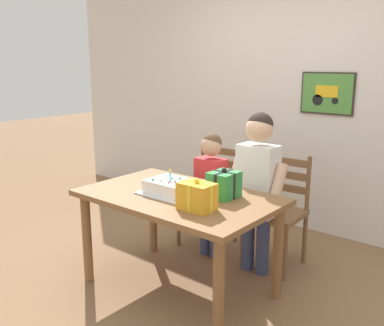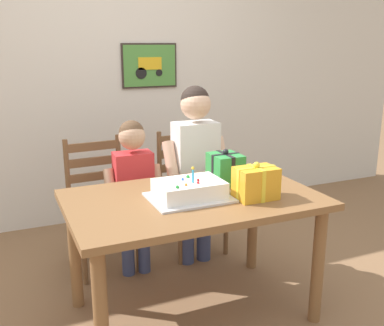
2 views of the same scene
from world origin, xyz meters
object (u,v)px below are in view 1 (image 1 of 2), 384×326
at_px(child_older, 258,178).
at_px(child_younger, 211,183).
at_px(birthday_cake, 173,188).
at_px(gift_box_red_large, 197,196).
at_px(dining_table, 179,208).
at_px(gift_box_beside_cake, 224,185).
at_px(chair_left, 210,194).
at_px(chair_right, 277,210).

bearing_deg(child_older, child_younger, 179.94).
xyz_separation_m(birthday_cake, child_younger, (-0.13, 0.63, -0.13)).
bearing_deg(gift_box_red_large, child_older, 91.35).
height_order(dining_table, gift_box_beside_cake, gift_box_beside_cake).
distance_m(gift_box_beside_cake, chair_left, 1.00).
relative_size(gift_box_red_large, child_older, 0.18).
bearing_deg(child_younger, child_older, -0.06).
bearing_deg(child_older, gift_box_red_large, -88.65).
distance_m(gift_box_beside_cake, chair_right, 0.77).
relative_size(birthday_cake, chair_right, 0.48).
distance_m(birthday_cake, chair_right, 0.99).
bearing_deg(birthday_cake, chair_left, 110.02).
xyz_separation_m(gift_box_beside_cake, child_older, (0.00, 0.45, -0.04)).
relative_size(birthday_cake, gift_box_red_large, 1.90).
bearing_deg(child_older, chair_right, 75.89).
bearing_deg(child_younger, chair_left, 127.40).
height_order(chair_right, child_younger, child_younger).
height_order(gift_box_red_large, chair_right, gift_box_red_large).
distance_m(birthday_cake, chair_left, 0.97).
relative_size(chair_right, child_younger, 0.85).
distance_m(birthday_cake, child_younger, 0.65).
bearing_deg(gift_box_red_large, chair_left, 122.95).
bearing_deg(gift_box_beside_cake, birthday_cake, -150.42).
xyz_separation_m(birthday_cake, gift_box_red_large, (0.34, -0.14, 0.04)).
bearing_deg(child_younger, gift_box_beside_cake, -44.70).
relative_size(gift_box_red_large, chair_left, 0.25).
xyz_separation_m(dining_table, child_younger, (-0.17, 0.60, 0.02)).
distance_m(chair_right, child_younger, 0.60).
xyz_separation_m(dining_table, birthday_cake, (-0.03, -0.03, 0.15)).
xyz_separation_m(gift_box_beside_cake, chair_left, (-0.63, 0.68, -0.36)).
height_order(dining_table, chair_right, chair_right).
bearing_deg(birthday_cake, gift_box_beside_cake, 29.58).
bearing_deg(chair_right, dining_table, -112.38).
distance_m(dining_table, gift_box_red_large, 0.40).
bearing_deg(chair_left, dining_table, -67.39).
xyz_separation_m(gift_box_red_large, child_younger, (-0.47, 0.77, -0.17)).
xyz_separation_m(chair_left, child_younger, (0.18, -0.23, 0.19)).
bearing_deg(gift_box_red_large, gift_box_beside_cake, 93.48).
bearing_deg(chair_right, child_younger, -155.40).
height_order(chair_right, child_older, child_older).
height_order(dining_table, gift_box_red_large, gift_box_red_large).
xyz_separation_m(chair_left, child_older, (0.63, -0.24, 0.32)).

